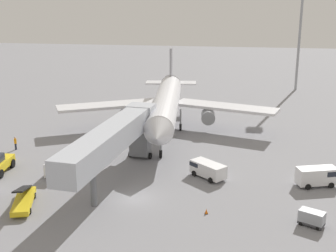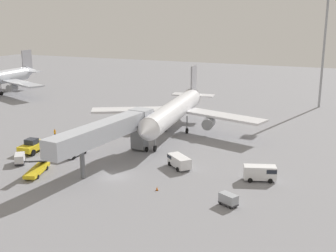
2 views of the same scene
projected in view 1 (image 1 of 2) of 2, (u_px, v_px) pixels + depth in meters
ground_plane at (135, 198)px, 49.51m from camera, size 300.00×300.00×0.00m
airplane_at_gate at (166, 103)px, 72.51m from camera, size 35.84×37.78×11.86m
jet_bridge at (116, 137)px, 52.44m from camera, size 5.87×23.77×7.24m
belt_loader_truck at (24, 200)px, 47.48m from camera, size 3.60×6.46×3.04m
service_van_outer_right at (60, 164)px, 56.37m from camera, size 2.23×5.03×1.97m
service_van_far_center at (207, 169)px, 54.94m from camera, size 4.70×4.43×1.87m
service_van_mid_center at (318, 176)px, 52.45m from camera, size 4.87×3.14×2.20m
baggage_cart_near_right at (312, 218)px, 43.46m from camera, size 2.65×2.17×1.52m
ground_crew_worker_foreground at (15, 143)px, 64.73m from camera, size 0.38×0.38×1.88m
safety_cone_alpha at (206, 211)px, 45.97m from camera, size 0.36×0.36×0.55m
apron_light_mast at (302, 6)px, 100.44m from camera, size 2.40×2.40×27.24m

